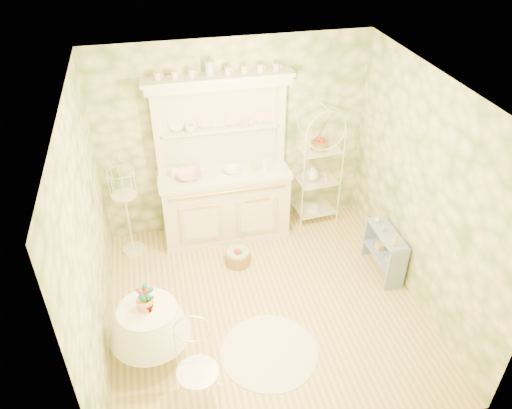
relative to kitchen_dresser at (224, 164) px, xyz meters
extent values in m
plane|color=#D8C078|center=(0.20, -1.52, -1.15)|extent=(3.60, 3.60, 0.00)
plane|color=white|center=(0.20, -1.52, 1.56)|extent=(3.60, 3.60, 0.00)
plane|color=beige|center=(-1.60, -1.52, 0.21)|extent=(3.60, 3.60, 0.00)
plane|color=beige|center=(2.00, -1.52, 0.21)|extent=(3.60, 3.60, 0.00)
plane|color=beige|center=(0.20, 0.28, 0.21)|extent=(3.60, 3.60, 0.00)
plane|color=beige|center=(0.20, -3.32, 0.21)|extent=(3.60, 3.60, 0.00)
cube|color=silver|center=(0.00, 0.00, 0.00)|extent=(1.87, 0.61, 2.29)
cube|color=white|center=(1.35, 0.09, -0.23)|extent=(0.61, 0.46, 1.83)
cube|color=#7C90B4|center=(1.83, -1.23, -0.83)|extent=(0.37, 0.77, 0.64)
cylinder|color=white|center=(-1.14, -1.95, -0.83)|extent=(0.68, 0.68, 0.62)
cube|color=white|center=(-0.73, -2.61, -0.72)|extent=(0.45, 0.45, 0.85)
cube|color=white|center=(-1.31, -0.09, -0.40)|extent=(0.38, 0.38, 1.49)
cylinder|color=olive|center=(0.04, -0.67, -1.02)|extent=(0.39, 0.39, 0.24)
cylinder|color=white|center=(0.08, -2.19, -1.14)|extent=(1.34, 1.34, 0.01)
imported|color=white|center=(-0.46, -0.03, -0.13)|extent=(0.35, 0.35, 0.08)
imported|color=white|center=(0.11, -0.01, -0.13)|extent=(0.31, 0.31, 0.07)
imported|color=white|center=(-0.39, 0.16, 0.47)|extent=(0.14, 0.14, 0.09)
imported|color=white|center=(0.33, 0.15, 0.47)|extent=(0.13, 0.13, 0.10)
imported|color=#3F7238|center=(-1.12, -1.99, -0.30)|extent=(0.18, 0.13, 0.33)
imported|color=gold|center=(1.79, -1.47, -0.46)|extent=(0.08, 0.08, 0.17)
imported|color=#7BA5BA|center=(1.79, -1.19, -0.49)|extent=(0.04, 0.04, 0.09)
imported|color=silver|center=(1.79, -0.99, -0.50)|extent=(0.08, 0.08, 0.09)
camera|label=1|loc=(-0.86, -5.63, 3.24)|focal=35.00mm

